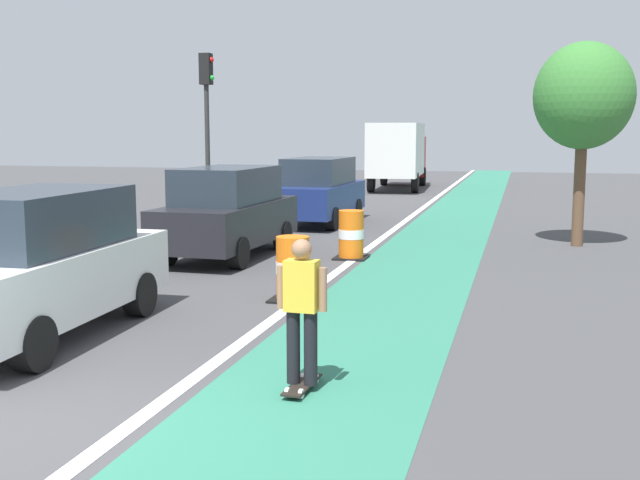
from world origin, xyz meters
name	(u,v)px	position (x,y,z in m)	size (l,w,h in m)	color
ground_plane	(25,432)	(0.00, 0.00, 0.00)	(100.00, 100.00, 0.00)	#424244
bike_lane_strip	(429,252)	(2.40, 12.00, 0.00)	(2.50, 80.00, 0.01)	#2D755B
lane_divider_stripe	(367,249)	(0.90, 12.00, 0.01)	(0.20, 80.00, 0.01)	silver
skateboarder_on_lane	(302,310)	(2.22, 1.81, 0.91)	(0.57, 0.81, 1.69)	black
parked_suv_nearest	(37,263)	(-1.94, 3.03, 1.04)	(2.05, 4.67, 2.04)	silver
parked_suv_second	(228,212)	(-1.96, 10.16, 1.04)	(2.00, 4.64, 2.04)	black
parked_suv_third	(319,191)	(-1.58, 16.75, 1.04)	(2.02, 4.65, 2.04)	navy
traffic_barrel_front	(293,269)	(0.79, 6.16, 0.53)	(0.73, 0.73, 1.09)	orange
traffic_barrel_mid	(351,235)	(0.81, 10.60, 0.53)	(0.73, 0.73, 1.09)	orange
delivery_truck_down_block	(398,152)	(-1.53, 31.78, 1.85)	(2.72, 7.72, 3.23)	silver
traffic_light_corner	(207,109)	(-4.59, 15.25, 3.50)	(0.41, 0.32, 5.10)	#2D2D2D
pedestrian_crossing	(174,204)	(-4.79, 13.27, 0.86)	(0.34, 0.20, 1.61)	#33333D
street_tree_sidewalk	(584,97)	(5.85, 13.95, 3.67)	(2.40, 2.40, 5.00)	brown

